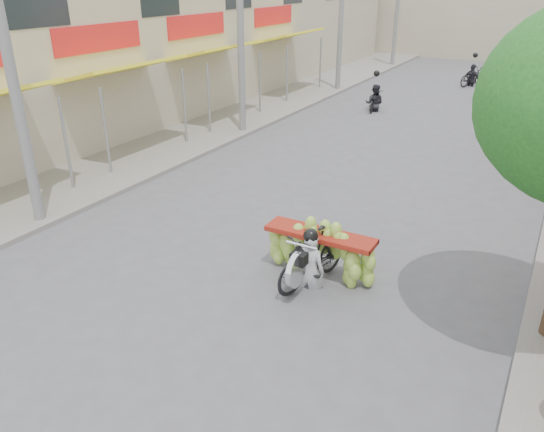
{
  "coord_description": "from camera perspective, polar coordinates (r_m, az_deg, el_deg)",
  "views": [
    {
      "loc": [
        4.93,
        -4.23,
        5.36
      ],
      "look_at": [
        0.37,
        3.91,
        1.1
      ],
      "focal_mm": 35.0,
      "sensor_mm": 36.0,
      "label": 1
    }
  ],
  "objects": [
    {
      "name": "shophouse_row_left",
      "position": [
        24.96,
        -14.33,
        18.4
      ],
      "size": [
        9.77,
        40.0,
        6.0
      ],
      "color": "#B2A78D",
      "rests_on": "ground"
    },
    {
      "name": "bg_motorbike_b",
      "position": [
        27.62,
        22.17,
        13.47
      ],
      "size": [
        1.07,
        1.49,
        1.95
      ],
      "color": "black",
      "rests_on": "ground"
    },
    {
      "name": "utility_pole_mid",
      "position": [
        19.29,
        -3.44,
        20.53
      ],
      "size": [
        0.6,
        0.24,
        8.0
      ],
      "color": "slate",
      "rests_on": "ground"
    },
    {
      "name": "far_building",
      "position": [
        42.56,
        24.11,
        20.08
      ],
      "size": [
        20.0,
        6.0,
        7.0
      ],
      "primitive_type": "cube",
      "color": "#B2A78D",
      "rests_on": "ground"
    },
    {
      "name": "ground",
      "position": [
        8.42,
        -16.02,
        -16.16
      ],
      "size": [
        120.0,
        120.0,
        0.0
      ],
      "primitive_type": "plane",
      "color": "#525257",
      "rests_on": "ground"
    },
    {
      "name": "bg_motorbike_a",
      "position": [
        23.59,
        11.03,
        12.89
      ],
      "size": [
        0.84,
        1.5,
        1.95
      ],
      "color": "black",
      "rests_on": "ground"
    },
    {
      "name": "utility_pole_near",
      "position": [
        12.68,
        -26.72,
        16.03
      ],
      "size": [
        0.6,
        0.24,
        8.0
      ],
      "color": "slate",
      "rests_on": "ground"
    },
    {
      "name": "sidewalk_left",
      "position": [
        23.24,
        -2.55,
        11.33
      ],
      "size": [
        4.0,
        60.0,
        0.12
      ],
      "primitive_type": "cube",
      "color": "gray",
      "rests_on": "ground"
    },
    {
      "name": "utility_pole_far",
      "position": [
        27.3,
        7.49,
        21.54
      ],
      "size": [
        0.6,
        0.24,
        8.0
      ],
      "color": "slate",
      "rests_on": "ground"
    },
    {
      "name": "banana_motorbike",
      "position": [
        9.97,
        4.62,
        -3.6
      ],
      "size": [
        2.2,
        1.98,
        1.96
      ],
      "color": "black",
      "rests_on": "ground"
    },
    {
      "name": "bg_motorbike_c",
      "position": [
        30.5,
        20.8,
        14.37
      ],
      "size": [
        1.34,
        1.87,
        1.95
      ],
      "color": "black",
      "rests_on": "ground"
    }
  ]
}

